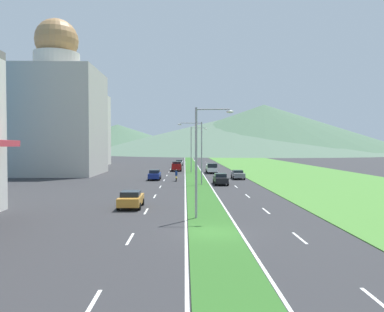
% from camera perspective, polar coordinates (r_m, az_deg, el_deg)
% --- Properties ---
extents(ground_plane, '(600.00, 600.00, 0.00)m').
position_cam_1_polar(ground_plane, '(24.41, 3.28, -11.62)').
color(ground_plane, '#2D2D30').
extents(grass_median, '(3.20, 240.00, 0.06)m').
position_cam_1_polar(grass_median, '(83.89, 0.12, -2.14)').
color(grass_median, '#2D6023').
rests_on(grass_median, ground_plane).
extents(grass_verge_right, '(24.00, 240.00, 0.06)m').
position_cam_1_polar(grass_verge_right, '(86.82, 13.85, -2.06)').
color(grass_verge_right, '#477F33').
rests_on(grass_verge_right, ground_plane).
extents(lane_dash_left_1, '(0.16, 2.80, 0.01)m').
position_cam_1_polar(lane_dash_left_1, '(14.53, -15.05, -21.09)').
color(lane_dash_left_1, silver).
rests_on(lane_dash_left_1, ground_plane).
extents(lane_dash_left_2, '(0.16, 2.80, 0.01)m').
position_cam_1_polar(lane_dash_left_2, '(23.24, -9.39, -12.31)').
color(lane_dash_left_2, silver).
rests_on(lane_dash_left_2, ground_plane).
extents(lane_dash_left_3, '(0.16, 2.80, 0.01)m').
position_cam_1_polar(lane_dash_left_3, '(32.29, -6.99, -8.34)').
color(lane_dash_left_3, silver).
rests_on(lane_dash_left_3, ground_plane).
extents(lane_dash_left_4, '(0.16, 2.80, 0.01)m').
position_cam_1_polar(lane_dash_left_4, '(41.46, -5.67, -6.11)').
color(lane_dash_left_4, silver).
rests_on(lane_dash_left_4, ground_plane).
extents(lane_dash_left_5, '(0.16, 2.80, 0.01)m').
position_cam_1_polar(lane_dash_left_5, '(50.68, -4.84, -4.68)').
color(lane_dash_left_5, silver).
rests_on(lane_dash_left_5, ground_plane).
extents(lane_dash_left_6, '(0.16, 2.80, 0.01)m').
position_cam_1_polar(lane_dash_left_6, '(59.93, -4.26, -3.70)').
color(lane_dash_left_6, silver).
rests_on(lane_dash_left_6, ground_plane).
extents(lane_dash_left_7, '(0.16, 2.80, 0.01)m').
position_cam_1_polar(lane_dash_left_7, '(69.19, -3.84, -2.98)').
color(lane_dash_left_7, silver).
rests_on(lane_dash_left_7, ground_plane).
extents(lane_dash_left_8, '(0.16, 2.80, 0.01)m').
position_cam_1_polar(lane_dash_left_8, '(78.47, -3.52, -2.43)').
color(lane_dash_left_8, silver).
rests_on(lane_dash_left_8, ground_plane).
extents(lane_dash_left_9, '(0.16, 2.80, 0.01)m').
position_cam_1_polar(lane_dash_left_9, '(87.76, -3.27, -1.99)').
color(lane_dash_left_9, silver).
rests_on(lane_dash_left_9, ground_plane).
extents(lane_dash_left_10, '(0.16, 2.80, 0.01)m').
position_cam_1_polar(lane_dash_left_10, '(97.05, -3.06, -1.64)').
color(lane_dash_left_10, silver).
rests_on(lane_dash_left_10, ground_plane).
extents(lane_dash_left_11, '(0.16, 2.80, 0.01)m').
position_cam_1_polar(lane_dash_left_11, '(106.35, -2.90, -1.35)').
color(lane_dash_left_11, silver).
rests_on(lane_dash_left_11, ground_plane).
extents(lane_dash_left_12, '(0.16, 2.80, 0.01)m').
position_cam_1_polar(lane_dash_left_12, '(115.65, -2.75, -1.11)').
color(lane_dash_left_12, silver).
rests_on(lane_dash_left_12, ground_plane).
extents(lane_dash_left_13, '(0.16, 2.80, 0.01)m').
position_cam_1_polar(lane_dash_left_13, '(124.95, -2.63, -0.90)').
color(lane_dash_left_13, silver).
rests_on(lane_dash_left_13, ground_plane).
extents(lane_dash_right_1, '(0.16, 2.80, 0.01)m').
position_cam_1_polar(lane_dash_right_1, '(15.77, 26.67, -19.34)').
color(lane_dash_right_1, silver).
rests_on(lane_dash_right_1, ground_plane).
extents(lane_dash_right_2, '(0.16, 2.80, 0.01)m').
position_cam_1_polar(lane_dash_right_2, '(24.03, 16.03, -11.88)').
color(lane_dash_right_2, silver).
rests_on(lane_dash_right_2, ground_plane).
extents(lane_dash_right_3, '(0.16, 2.80, 0.01)m').
position_cam_1_polar(lane_dash_right_3, '(32.86, 11.18, -8.18)').
color(lane_dash_right_3, silver).
rests_on(lane_dash_right_3, ground_plane).
extents(lane_dash_right_4, '(0.16, 2.80, 0.01)m').
position_cam_1_polar(lane_dash_right_4, '(41.90, 8.45, -6.03)').
color(lane_dash_right_4, silver).
rests_on(lane_dash_right_4, ground_plane).
extents(lane_dash_right_5, '(0.16, 2.80, 0.01)m').
position_cam_1_polar(lane_dash_right_5, '(51.04, 6.70, -4.64)').
color(lane_dash_right_5, silver).
rests_on(lane_dash_right_5, ground_plane).
extents(lane_dash_right_6, '(0.16, 2.80, 0.01)m').
position_cam_1_polar(lane_dash_right_6, '(60.24, 5.49, -3.67)').
color(lane_dash_right_6, silver).
rests_on(lane_dash_right_6, ground_plane).
extents(lane_dash_right_7, '(0.16, 2.80, 0.01)m').
position_cam_1_polar(lane_dash_right_7, '(69.46, 4.60, -2.96)').
color(lane_dash_right_7, silver).
rests_on(lane_dash_right_7, ground_plane).
extents(lane_dash_right_8, '(0.16, 2.80, 0.01)m').
position_cam_1_polar(lane_dash_right_8, '(78.71, 3.93, -2.42)').
color(lane_dash_right_8, silver).
rests_on(lane_dash_right_8, ground_plane).
extents(lane_dash_right_9, '(0.16, 2.80, 0.01)m').
position_cam_1_polar(lane_dash_right_9, '(87.97, 3.39, -1.98)').
color(lane_dash_right_9, silver).
rests_on(lane_dash_right_9, ground_plane).
extents(lane_dash_right_10, '(0.16, 2.80, 0.01)m').
position_cam_1_polar(lane_dash_right_10, '(97.24, 2.96, -1.63)').
color(lane_dash_right_10, silver).
rests_on(lane_dash_right_10, ground_plane).
extents(lane_dash_right_11, '(0.16, 2.80, 0.01)m').
position_cam_1_polar(lane_dash_right_11, '(106.52, 2.60, -1.35)').
color(lane_dash_right_11, silver).
rests_on(lane_dash_right_11, ground_plane).
extents(lane_dash_right_12, '(0.16, 2.80, 0.01)m').
position_cam_1_polar(lane_dash_right_12, '(115.81, 2.30, -1.10)').
color(lane_dash_right_12, silver).
rests_on(lane_dash_right_12, ground_plane).
extents(lane_dash_right_13, '(0.16, 2.80, 0.01)m').
position_cam_1_polar(lane_dash_right_13, '(125.10, 2.04, -0.90)').
color(lane_dash_right_13, silver).
rests_on(lane_dash_right_13, ground_plane).
extents(edge_line_median_left, '(0.16, 240.00, 0.01)m').
position_cam_1_polar(edge_line_median_left, '(83.87, -1.08, -2.16)').
color(edge_line_median_left, silver).
rests_on(edge_line_median_left, ground_plane).
extents(edge_line_median_right, '(0.16, 240.00, 0.01)m').
position_cam_1_polar(edge_line_median_right, '(83.95, 1.31, -2.16)').
color(edge_line_median_right, silver).
rests_on(edge_line_median_right, ground_plane).
extents(domed_building, '(15.93, 15.93, 29.52)m').
position_cam_1_polar(domed_building, '(76.46, -19.78, 6.21)').
color(domed_building, '#B7B2A8').
rests_on(domed_building, ground_plane).
extents(midrise_colored, '(14.14, 14.14, 19.56)m').
position_cam_1_polar(midrise_colored, '(107.53, -16.66, 3.83)').
color(midrise_colored, beige).
rests_on(midrise_colored, ground_plane).
extents(hill_far_left, '(134.84, 134.84, 21.68)m').
position_cam_1_polar(hill_far_left, '(297.92, -11.25, 2.65)').
color(hill_far_left, '#47664C').
rests_on(hill_far_left, ground_plane).
extents(hill_far_center, '(227.02, 227.02, 27.67)m').
position_cam_1_polar(hill_far_center, '(276.96, 7.36, 3.36)').
color(hill_far_center, '#516B56').
rests_on(hill_far_center, ground_plane).
extents(hill_far_right, '(200.42, 200.42, 34.74)m').
position_cam_1_polar(hill_far_right, '(276.11, 10.86, 4.08)').
color(hill_far_right, '#47664C').
rests_on(hill_far_right, ground_plane).
extents(street_lamp_near, '(2.91, 0.47, 8.47)m').
position_cam_1_polar(street_lamp_near, '(28.43, 1.32, 0.27)').
color(street_lamp_near, '#99999E').
rests_on(street_lamp_near, ground_plane).
extents(street_lamp_mid, '(3.45, 0.28, 8.85)m').
position_cam_1_polar(street_lamp_mid, '(52.63, 1.02, 1.19)').
color(street_lamp_mid, '#99999E').
rests_on(street_lamp_mid, ground_plane).
extents(street_lamp_far, '(3.39, 0.28, 9.31)m').
position_cam_1_polar(street_lamp_far, '(76.79, 0.16, 1.52)').
color(street_lamp_far, '#99999E').
rests_on(street_lamp_far, ground_plane).
extents(car_0, '(1.92, 4.68, 1.63)m').
position_cam_1_polar(car_0, '(91.55, -2.18, -1.33)').
color(car_0, slate).
rests_on(car_0, ground_plane).
extents(car_1, '(1.96, 4.31, 1.45)m').
position_cam_1_polar(car_1, '(62.58, 6.99, -2.79)').
color(car_1, slate).
rests_on(car_1, ground_plane).
extents(car_2, '(2.02, 4.21, 1.50)m').
position_cam_1_polar(car_2, '(104.28, -1.95, -0.99)').
color(car_2, silver).
rests_on(car_2, ground_plane).
extents(car_3, '(2.04, 4.22, 1.51)m').
position_cam_1_polar(car_3, '(34.20, -9.27, -6.48)').
color(car_3, '#C6842D').
rests_on(car_3, ground_plane).
extents(car_5, '(1.98, 4.76, 1.56)m').
position_cam_1_polar(car_5, '(53.64, 4.36, -3.48)').
color(car_5, black).
rests_on(car_5, ground_plane).
extents(car_6, '(1.94, 4.44, 1.63)m').
position_cam_1_polar(car_6, '(60.79, -5.71, -2.86)').
color(car_6, navy).
rests_on(car_6, ground_plane).
extents(pickup_truck_0, '(2.18, 5.40, 2.00)m').
position_cam_1_polar(pickup_truck_0, '(81.51, -2.35, -1.58)').
color(pickup_truck_0, maroon).
rests_on(pickup_truck_0, ground_plane).
extents(pickup_truck_1, '(2.18, 5.40, 2.00)m').
position_cam_1_polar(pickup_truck_1, '(74.83, 3.01, -1.88)').
color(pickup_truck_1, silver).
rests_on(pickup_truck_1, ground_plane).
extents(motorcycle_rider, '(0.36, 2.00, 1.80)m').
position_cam_1_polar(motorcycle_rider, '(58.48, -2.40, -3.10)').
color(motorcycle_rider, black).
rests_on(motorcycle_rider, ground_plane).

